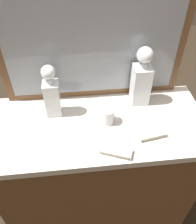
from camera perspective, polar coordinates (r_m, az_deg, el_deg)
name	(u,v)px	position (r m, az deg, el deg)	size (l,w,h in m)	color
ground_plane	(98,207)	(1.98, 0.00, -21.40)	(6.00, 6.00, 0.00)	#2D2319
dresser	(98,174)	(1.57, 0.00, -14.32)	(1.10, 0.50, 0.92)	brown
dresser_mirror	(92,29)	(1.17, -1.31, 18.99)	(0.93, 0.03, 0.77)	brown
crystal_decanter_far_left	(141,81)	(1.27, 10.12, 7.16)	(0.09, 0.09, 0.32)	white
crystal_decanter_right	(52,96)	(1.21, -10.76, 3.82)	(0.08, 0.08, 0.28)	white
crystal_tumbler_right	(107,116)	(1.19, 2.22, -1.01)	(0.07, 0.07, 0.08)	white
silver_brush_right	(116,151)	(1.09, 4.15, -9.17)	(0.15, 0.10, 0.02)	#B7A88C
silver_brush_center	(151,134)	(1.17, 12.48, -5.06)	(0.14, 0.08, 0.02)	#B7A88C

